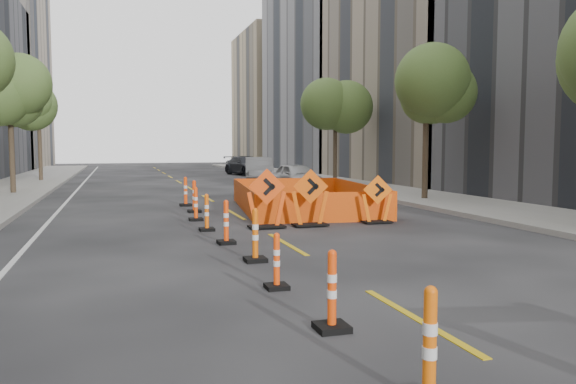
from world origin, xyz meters
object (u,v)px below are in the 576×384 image
object	(u,v)px
channelizer_1	(332,290)
channelizer_8	(186,191)
channelizer_4	(226,222)
channelizer_7	(194,196)
channelizer_6	(196,204)
channelizer_0	(430,347)
chevron_sign_center	(310,198)
channelizer_2	(277,261)
parked_car_near	(297,176)
chevron_sign_left	(267,199)
parked_car_mid	(259,170)
channelizer_5	(207,212)
parked_car_far	(247,166)
chevron_sign_right	(377,199)
channelizer_3	(255,235)

from	to	relation	value
channelizer_1	channelizer_8	world-z (taller)	channelizer_8
channelizer_4	channelizer_7	world-z (taller)	channelizer_7
channelizer_1	channelizer_6	xyz separation A→B (m)	(-0.23, 10.88, 0.01)
channelizer_0	channelizer_7	xyz separation A→B (m)	(-0.05, 15.23, 0.01)
channelizer_1	chevron_sign_center	distance (m)	9.08
channelizer_2	parked_car_near	world-z (taller)	parked_car_near
channelizer_4	channelizer_6	distance (m)	4.35
chevron_sign_left	parked_car_near	xyz separation A→B (m)	(5.05, 12.97, -0.13)
chevron_sign_center	parked_car_mid	xyz separation A→B (m)	(3.28, 19.20, -0.03)
channelizer_5	channelizer_8	xyz separation A→B (m)	(0.19, 6.53, 0.06)
parked_car_far	channelizer_7	bearing A→B (deg)	-119.79
channelizer_2	chevron_sign_center	xyz separation A→B (m)	(2.83, 6.48, 0.37)
channelizer_1	parked_car_near	size ratio (longest dim) A/B	0.25
channelizer_7	parked_car_far	world-z (taller)	parked_car_far
channelizer_0	channelizer_4	world-z (taller)	channelizer_0
channelizer_0	channelizer_5	distance (m)	10.88
channelizer_0	parked_car_near	size ratio (longest dim) A/B	0.26
chevron_sign_right	parked_car_mid	bearing A→B (deg)	104.39
parked_car_mid	parked_car_far	world-z (taller)	parked_car_mid
channelizer_2	channelizer_4	distance (m)	4.35
chevron_sign_right	parked_car_far	distance (m)	28.47
channelizer_4	chevron_sign_right	distance (m)	5.41
channelizer_0	chevron_sign_center	distance (m)	11.16
channelizer_5	channelizer_8	bearing A→B (deg)	88.31
channelizer_1	channelizer_3	bearing A→B (deg)	89.03
channelizer_4	channelizer_8	xyz separation A→B (m)	(0.07, 8.70, 0.04)
channelizer_7	chevron_sign_left	xyz separation A→B (m)	(1.43, -4.41, 0.28)
channelizer_7	parked_car_far	xyz separation A→B (m)	(7.30, 24.01, 0.19)
channelizer_0	channelizer_8	bearing A→B (deg)	90.31
channelizer_0	channelizer_7	world-z (taller)	channelizer_7
channelizer_1	channelizer_6	world-z (taller)	channelizer_6
channelizer_3	channelizer_4	world-z (taller)	channelizer_3
chevron_sign_center	chevron_sign_right	xyz separation A→B (m)	(2.12, 0.04, -0.11)
channelizer_6	channelizer_7	size ratio (longest dim) A/B	0.94
chevron_sign_right	parked_car_near	bearing A→B (deg)	100.63
channelizer_7	parked_car_near	xyz separation A→B (m)	(6.48, 8.57, 0.15)
parked_car_far	channelizer_0	bearing A→B (deg)	-113.35
chevron_sign_center	channelizer_1	bearing A→B (deg)	-92.96
channelizer_5	channelizer_8	size ratio (longest dim) A/B	0.90
channelizer_8	parked_car_mid	size ratio (longest dim) A/B	0.23
channelizer_6	parked_car_mid	world-z (taller)	parked_car_mid
channelizer_4	parked_car_far	world-z (taller)	parked_car_far
channelizer_3	channelizer_6	bearing A→B (deg)	92.63
parked_car_near	parked_car_far	size ratio (longest dim) A/B	0.80
channelizer_6	parked_car_far	bearing A→B (deg)	73.94
chevron_sign_center	channelizer_0	bearing A→B (deg)	-89.29
chevron_sign_center	parked_car_far	bearing A→B (deg)	95.39
channelizer_6	chevron_sign_right	distance (m)	5.53
chevron_sign_center	parked_car_near	size ratio (longest dim) A/B	0.40
chevron_sign_left	channelizer_6	bearing A→B (deg)	134.36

